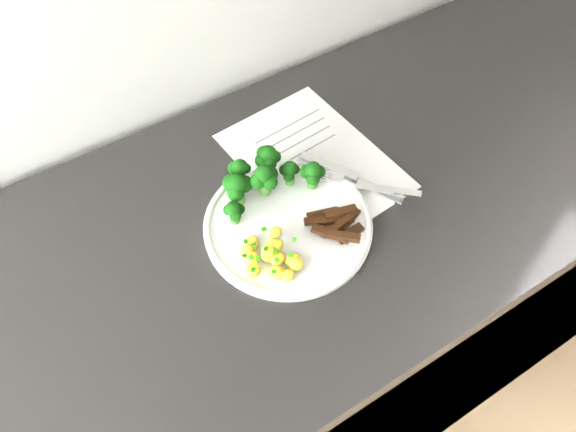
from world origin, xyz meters
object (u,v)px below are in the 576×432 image
(beef_strips, at_px, (337,223))
(fork, at_px, (367,185))
(potatoes, at_px, (271,256))
(knife, at_px, (364,184))
(plate, at_px, (288,224))
(recipe_paper, at_px, (313,160))
(counter, at_px, (328,316))
(broccoli, at_px, (263,176))

(beef_strips, distance_m, fork, 0.09)
(potatoes, relative_size, knife, 0.55)
(plate, bearing_deg, recipe_paper, 40.32)
(counter, height_order, broccoli, broccoli)
(broccoli, height_order, potatoes, broccoli)
(broccoli, bearing_deg, knife, -26.38)
(beef_strips, height_order, fork, beef_strips)
(counter, distance_m, fork, 0.48)
(broccoli, xyz_separation_m, knife, (0.15, -0.07, -0.04))
(broccoli, relative_size, potatoes, 1.81)
(counter, distance_m, recipe_paper, 0.47)
(counter, bearing_deg, fork, -28.49)
(knife, bearing_deg, counter, 169.17)
(fork, height_order, knife, fork)
(potatoes, relative_size, fork, 0.66)
(counter, relative_size, beef_strips, 25.47)
(potatoes, bearing_deg, counter, 17.35)
(broccoli, bearing_deg, plate, -90.30)
(recipe_paper, bearing_deg, potatoes, -140.52)
(recipe_paper, relative_size, plate, 1.21)
(fork, relative_size, knife, 0.83)
(broccoli, bearing_deg, counter, -30.73)
(potatoes, distance_m, knife, 0.21)
(counter, height_order, fork, fork)
(recipe_paper, distance_m, fork, 0.11)
(plate, relative_size, potatoes, 2.71)
(fork, bearing_deg, potatoes, -170.23)
(plate, bearing_deg, broccoli, 89.70)
(potatoes, xyz_separation_m, fork, (0.21, 0.04, -0.00))
(recipe_paper, bearing_deg, fork, -71.17)
(broccoli, bearing_deg, beef_strips, -63.52)
(potatoes, bearing_deg, knife, 12.60)
(plate, height_order, beef_strips, beef_strips)
(potatoes, distance_m, beef_strips, 0.12)
(recipe_paper, bearing_deg, broccoli, -170.54)
(beef_strips, bearing_deg, knife, 28.58)
(recipe_paper, relative_size, potatoes, 3.28)
(potatoes, bearing_deg, recipe_paper, 39.48)
(counter, bearing_deg, potatoes, -162.65)
(broccoli, xyz_separation_m, fork, (0.15, -0.09, -0.03))
(counter, height_order, recipe_paper, recipe_paper)
(recipe_paper, bearing_deg, knife, -67.44)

